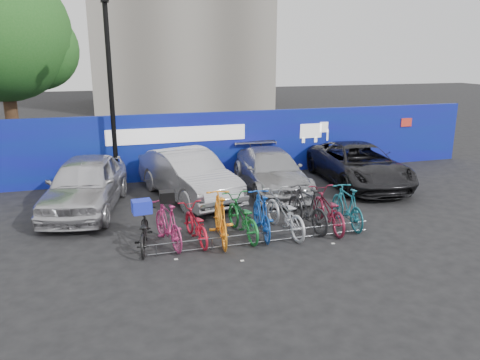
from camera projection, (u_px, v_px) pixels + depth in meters
name	position (u px, v px, depth m)	size (l,w,h in m)	color
ground	(256.00, 234.00, 11.93)	(100.00, 100.00, 0.00)	black
hoarding	(205.00, 145.00, 17.16)	(22.00, 0.18, 2.40)	navy
tree	(8.00, 37.00, 18.02)	(5.40, 5.20, 7.80)	#382314
lamppost	(111.00, 91.00, 15.18)	(0.25, 0.50, 6.11)	black
bike_rack	(264.00, 237.00, 11.33)	(5.60, 0.03, 0.30)	#595B60
car_0	(85.00, 184.00, 13.59)	(1.87, 4.64, 1.58)	silver
car_1	(188.00, 175.00, 14.73)	(1.60, 4.59, 1.51)	#A9A8AD
car_2	(271.00, 171.00, 15.62)	(1.87, 4.59, 1.33)	#A1A2A6
car_3	(359.00, 164.00, 16.34)	(2.33, 5.06, 1.41)	black
bike_0	(143.00, 231.00, 10.94)	(0.59, 1.70, 0.89)	black
bike_1	(168.00, 224.00, 11.14)	(0.51, 1.82, 1.09)	#C03270
bike_2	(195.00, 224.00, 11.36)	(0.60, 1.72, 0.90)	red
bike_3	(220.00, 218.00, 11.35)	(0.58, 2.04, 1.22)	orange
bike_4	(242.00, 217.00, 11.68)	(0.69, 1.97, 1.03)	#17712E
bike_5	(261.00, 214.00, 11.73)	(0.53, 1.88, 1.13)	#1244AA
bike_6	(284.00, 213.00, 11.89)	(0.72, 2.06, 1.08)	#B4B7BC
bike_7	(307.00, 208.00, 12.18)	(0.54, 1.92, 1.16)	black
bike_8	(328.00, 210.00, 12.19)	(0.70, 1.99, 1.05)	maroon
bike_9	(347.00, 206.00, 12.39)	(0.52, 1.83, 1.10)	#196778
cargo_crate	(142.00, 207.00, 10.78)	(0.43, 0.33, 0.31)	#1A2BCC
cargo_topcase	(167.00, 197.00, 10.96)	(0.35, 0.31, 0.26)	black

